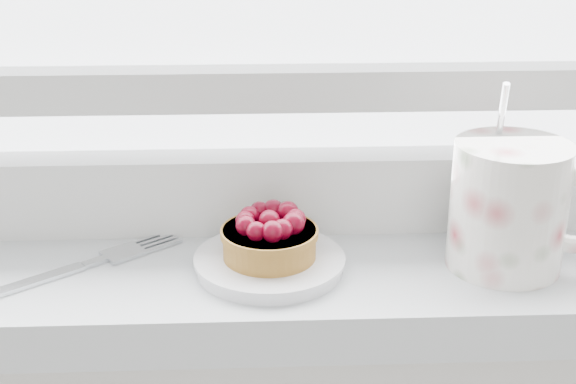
{
  "coord_description": "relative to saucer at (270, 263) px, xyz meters",
  "views": [
    {
      "loc": [
        -0.03,
        1.29,
        1.25
      ],
      "look_at": [
        -0.01,
        1.88,
        1.01
      ],
      "focal_mm": 50.0,
      "sensor_mm": 36.0,
      "label": 1
    }
  ],
  "objects": [
    {
      "name": "saucer",
      "position": [
        0.0,
        0.0,
        0.0
      ],
      "size": [
        0.12,
        0.12,
        0.01
      ],
      "primitive_type": "cylinder",
      "color": "silver",
      "rests_on": "windowsill"
    },
    {
      "name": "raspberry_tart",
      "position": [
        0.0,
        0.0,
        0.02
      ],
      "size": [
        0.08,
        0.08,
        0.04
      ],
      "color": "brown",
      "rests_on": "saucer"
    },
    {
      "name": "floral_mug",
      "position": [
        0.2,
        -0.0,
        0.05
      ],
      "size": [
        0.14,
        0.12,
        0.15
      ],
      "color": "white",
      "rests_on": "windowsill"
    },
    {
      "name": "fork",
      "position": [
        -0.17,
        -0.0,
        -0.0
      ],
      "size": [
        0.18,
        0.15,
        0.0
      ],
      "color": "silver",
      "rests_on": "windowsill"
    }
  ]
}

